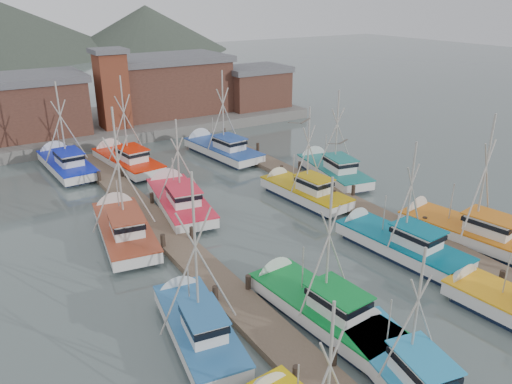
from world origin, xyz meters
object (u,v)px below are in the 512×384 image
boat_0 (398,365)px  boat_4 (315,304)px  boat_8 (178,199)px  lookout_tower (112,88)px  boat_12 (125,160)px

boat_0 → boat_4: (-0.16, 5.40, 0.00)m
boat_0 → boat_8: 21.79m
lookout_tower → boat_0: lookout_tower is taller
boat_0 → boat_12: (-0.64, 33.21, 0.01)m
lookout_tower → boat_8: 22.62m
boat_4 → boat_12: bearing=86.6°
boat_0 → boat_8: (-0.33, 21.79, 0.00)m
lookout_tower → boat_12: bearing=-103.8°
boat_8 → boat_4: bearing=-79.9°
boat_12 → lookout_tower: bearing=69.5°
boat_4 → boat_12: (-0.48, 27.81, 0.00)m
lookout_tower → boat_12: size_ratio=0.84×
boat_4 → boat_8: (-0.17, 16.39, -0.00)m
lookout_tower → boat_4: bearing=-93.2°
boat_4 → boat_8: 16.39m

